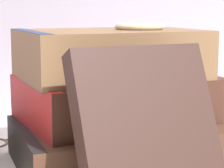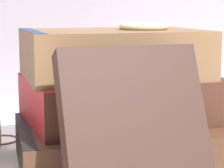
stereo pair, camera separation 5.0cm
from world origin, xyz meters
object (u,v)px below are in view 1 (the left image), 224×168
(reading_glasses, at_px, (9,138))
(book_leaning_front, at_px, (148,134))
(book_flat_top, at_px, (106,54))
(pocket_watch, at_px, (139,27))
(book_flat_middle, at_px, (114,98))
(book_flat_bottom, at_px, (112,143))

(reading_glasses, bearing_deg, book_leaning_front, -94.40)
(book_flat_top, bearing_deg, pocket_watch, -5.23)
(book_flat_middle, bearing_deg, book_leaning_front, -104.10)
(book_leaning_front, xyz_separation_m, reading_glasses, (-0.06, 0.24, -0.06))
(book_flat_bottom, height_order, reading_glasses, book_flat_bottom)
(book_flat_bottom, height_order, book_flat_middle, book_flat_middle)
(book_flat_bottom, xyz_separation_m, book_flat_middle, (0.01, 0.02, 0.04))
(book_flat_middle, distance_m, book_flat_top, 0.05)
(book_leaning_front, bearing_deg, book_flat_bottom, 80.93)
(reading_glasses, bearing_deg, book_flat_top, -74.28)
(book_flat_top, xyz_separation_m, reading_glasses, (-0.08, 0.11, -0.11))
(book_flat_middle, xyz_separation_m, book_flat_top, (-0.01, 0.00, 0.05))
(book_leaning_front, height_order, reading_glasses, book_leaning_front)
(book_leaning_front, bearing_deg, reading_glasses, 104.81)
(book_flat_bottom, relative_size, book_flat_middle, 1.07)
(book_flat_top, bearing_deg, book_flat_bottom, -89.27)
(pocket_watch, height_order, reading_glasses, pocket_watch)
(pocket_watch, bearing_deg, book_flat_top, 173.62)
(book_flat_top, xyz_separation_m, book_leaning_front, (-0.02, -0.12, -0.05))
(book_flat_middle, xyz_separation_m, pocket_watch, (0.03, -0.00, 0.08))
(book_leaning_front, distance_m, reading_glasses, 0.25)
(book_flat_middle, height_order, pocket_watch, pocket_watch)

